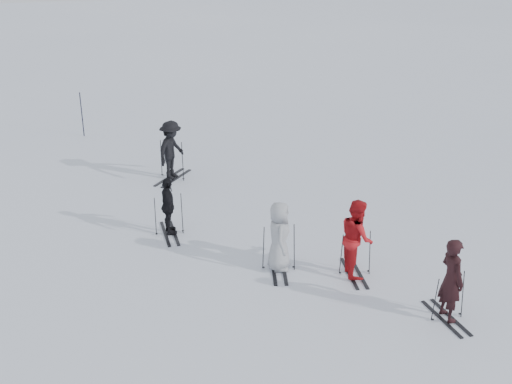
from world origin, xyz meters
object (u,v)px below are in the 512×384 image
at_px(skier_red, 357,238).
at_px(piste_marker, 82,114).
at_px(skier_uphill_left, 168,207).
at_px(skier_grey, 279,237).
at_px(skier_uphill_far, 171,151).
at_px(skier_near_dark, 451,281).

height_order(skier_red, piste_marker, skier_red).
bearing_deg(skier_uphill_left, skier_grey, -138.91).
height_order(skier_grey, skier_uphill_far, skier_uphill_far).
xyz_separation_m(skier_uphill_far, piste_marker, (-2.98, 5.45, -0.09)).
height_order(skier_near_dark, skier_uphill_left, skier_near_dark).
xyz_separation_m(skier_red, skier_grey, (-1.75, 0.64, -0.08)).
relative_size(skier_near_dark, skier_uphill_left, 1.17).
bearing_deg(skier_uphill_far, skier_near_dark, -115.24).
xyz_separation_m(skier_grey, skier_uphill_far, (-1.90, 6.71, 0.10)).
bearing_deg(skier_red, skier_near_dark, -145.32).
distance_m(skier_red, skier_grey, 1.86).
bearing_deg(piste_marker, skier_grey, -68.13).
distance_m(skier_near_dark, skier_red, 2.58).
bearing_deg(piste_marker, skier_red, -62.63).
distance_m(skier_grey, skier_uphill_left, 3.52).
height_order(skier_red, skier_grey, skier_red).
height_order(skier_grey, skier_uphill_left, skier_grey).
xyz_separation_m(skier_red, skier_uphill_far, (-3.64, 7.35, 0.02)).
xyz_separation_m(skier_red, skier_uphill_left, (-4.17, 3.19, -0.16)).
relative_size(skier_near_dark, skier_uphill_far, 0.96).
height_order(skier_grey, piste_marker, piste_marker).
distance_m(skier_red, piste_marker, 14.41).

